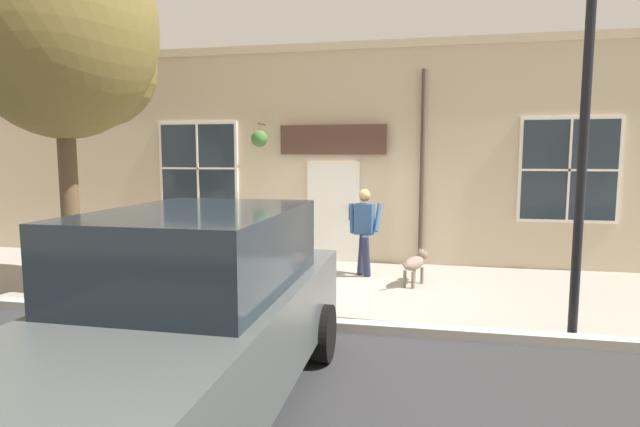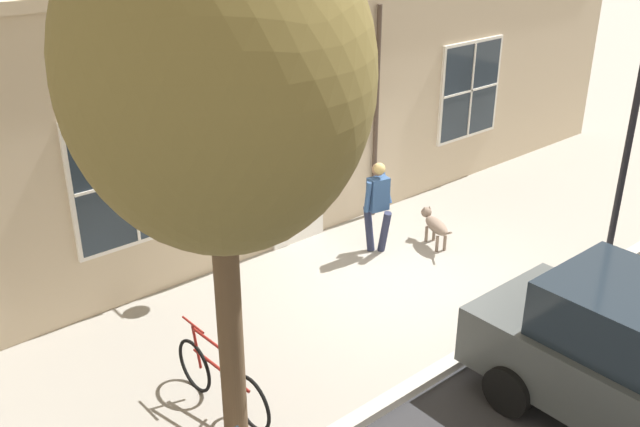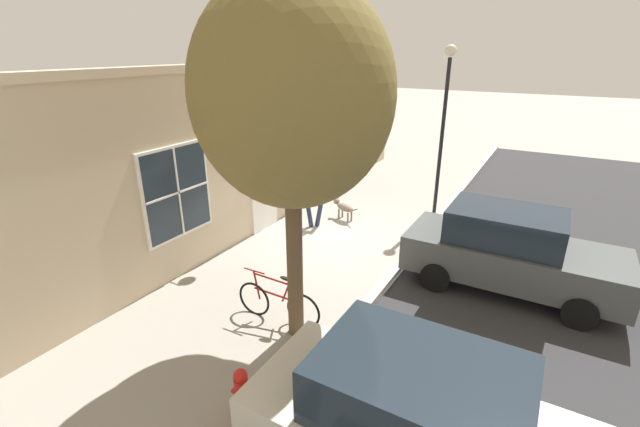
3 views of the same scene
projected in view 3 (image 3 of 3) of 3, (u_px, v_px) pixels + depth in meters
name	position (u px, v px, depth m)	size (l,w,h in m)	color
ground_plane	(338.00, 239.00, 11.58)	(90.00, 90.00, 0.00)	gray
curb_and_road	(587.00, 296.00, 8.89)	(10.10, 28.00, 0.12)	#B2ADA3
storefront_facade	(264.00, 147.00, 11.83)	(0.95, 18.00, 4.51)	#C6B293
pedestrian_walking	(314.00, 195.00, 12.04)	(0.57, 0.61, 1.62)	#282D47
dog_on_leash	(344.00, 207.00, 12.79)	(1.03, 0.49, 0.59)	#7F6B5B
street_tree_by_curb	(286.00, 102.00, 6.40)	(3.13, 2.82, 5.92)	brown
leaning_bicycle	(278.00, 302.00, 8.01)	(1.74, 0.18, 1.00)	black
parked_car_mid_block	(510.00, 250.00, 8.94)	(4.31, 1.96, 1.75)	#474C4C
street_lamp	(445.00, 108.00, 12.29)	(0.32, 0.32, 4.93)	black
fire_hydrant	(242.00, 392.00, 5.91)	(0.34, 0.20, 0.77)	red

